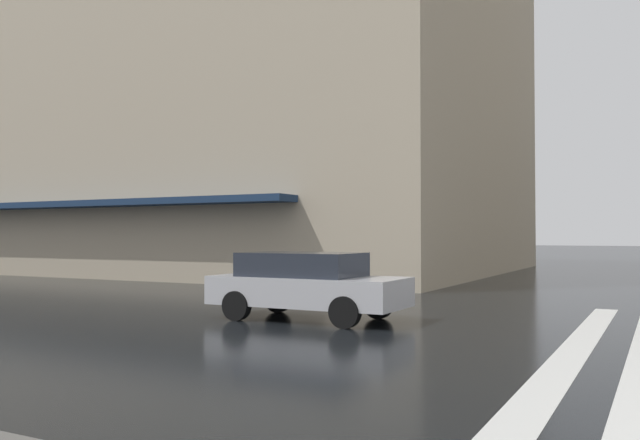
{
  "coord_description": "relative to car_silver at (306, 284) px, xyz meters",
  "views": [
    {
      "loc": [
        -6.64,
        2.58,
        1.79
      ],
      "look_at": [
        5.75,
        9.1,
        2.1
      ],
      "focal_mm": 36.9,
      "sensor_mm": 36.0,
      "label": 1
    }
  ],
  "objects": [
    {
      "name": "haussmann_block_mid",
      "position": [
        16.99,
        14.26,
        9.67
      ],
      "size": [
        21.19,
        28.75,
        21.3
      ],
      "color": "tan",
      "rests_on": "ground_plane"
    },
    {
      "name": "car_silver",
      "position": [
        0.0,
        0.0,
        0.0
      ],
      "size": [
        1.85,
        4.1,
        1.41
      ],
      "color": "#B7B7BC",
      "rests_on": "ground_plane"
    }
  ]
}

